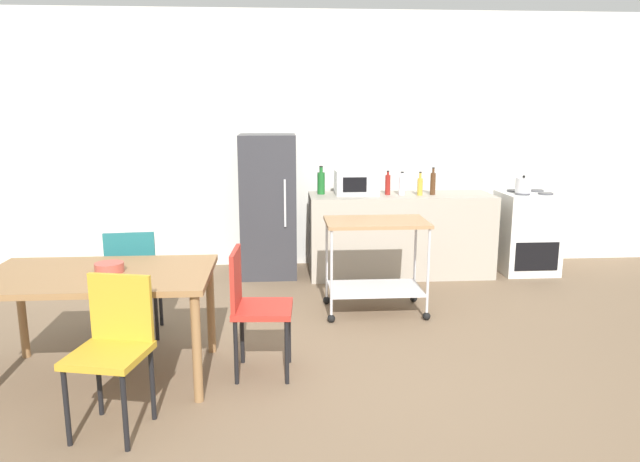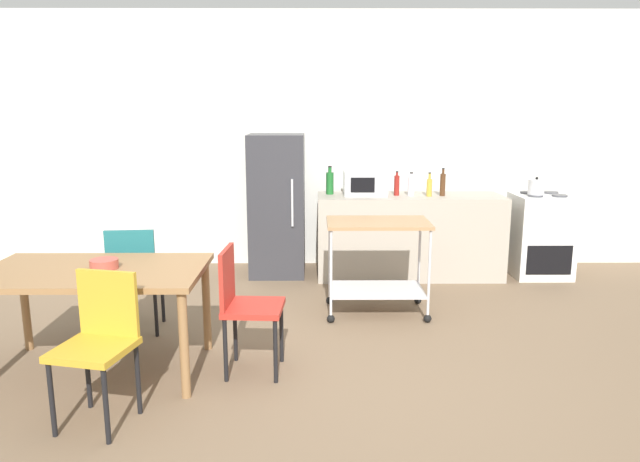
{
  "view_description": "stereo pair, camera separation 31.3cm",
  "coord_description": "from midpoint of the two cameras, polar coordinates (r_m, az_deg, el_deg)",
  "views": [
    {
      "loc": [
        -0.43,
        -3.7,
        1.83
      ],
      "look_at": [
        -0.09,
        1.2,
        0.8
      ],
      "focal_mm": 33.11,
      "sensor_mm": 36.0,
      "label": 1
    },
    {
      "loc": [
        -0.12,
        -3.71,
        1.83
      ],
      "look_at": [
        -0.09,
        1.2,
        0.8
      ],
      "focal_mm": 33.11,
      "sensor_mm": 36.0,
      "label": 2
    }
  ],
  "objects": [
    {
      "name": "stove_oven",
      "position": [
        6.98,
        18.15,
        -0.13
      ],
      "size": [
        0.6,
        0.61,
        0.92
      ],
      "color": "white",
      "rests_on": "ground_plane"
    },
    {
      "name": "bottle_soda",
      "position": [
        6.44,
        5.18,
        4.51
      ],
      "size": [
        0.06,
        0.06,
        0.26
      ],
      "color": "maroon",
      "rests_on": "kitchen_counter"
    },
    {
      "name": "fruit_bowl",
      "position": [
        4.24,
        -21.71,
        -3.31
      ],
      "size": [
        0.19,
        0.19,
        0.06
      ],
      "primitive_type": "cylinder",
      "color": "#B24C3F",
      "rests_on": "dining_table"
    },
    {
      "name": "ground_plane",
      "position": [
        4.14,
        0.2,
        -14.38
      ],
      "size": [
        12.0,
        12.0,
        0.0
      ],
      "primitive_type": "plane",
      "color": "brown"
    },
    {
      "name": "chair_mustard",
      "position": [
        3.66,
        -21.73,
        -10.02
      ],
      "size": [
        0.48,
        0.48,
        0.89
      ],
      "rotation": [
        0.0,
        0.0,
        -0.23
      ],
      "color": "gold",
      "rests_on": "ground_plane"
    },
    {
      "name": "bottle_vinegar",
      "position": [
        6.49,
        9.5,
        4.58
      ],
      "size": [
        0.06,
        0.06,
        0.3
      ],
      "color": "#4C2D19",
      "rests_on": "kitchen_counter"
    },
    {
      "name": "bottle_olive_oil",
      "position": [
        6.44,
        6.55,
        4.43
      ],
      "size": [
        0.07,
        0.07,
        0.25
      ],
      "color": "silver",
      "rests_on": "kitchen_counter"
    },
    {
      "name": "kitchen_counter",
      "position": [
        6.56,
        6.39,
        -0.38
      ],
      "size": [
        2.0,
        0.64,
        0.9
      ],
      "primitive_type": "cube",
      "color": "#A89E8E",
      "rests_on": "ground_plane"
    },
    {
      "name": "microwave",
      "position": [
        6.43,
        2.14,
        4.69
      ],
      "size": [
        0.46,
        0.35,
        0.26
      ],
      "color": "silver",
      "rests_on": "kitchen_counter"
    },
    {
      "name": "chair_red",
      "position": [
        4.12,
        -8.66,
        -6.86
      ],
      "size": [
        0.42,
        0.42,
        0.89
      ],
      "rotation": [
        0.0,
        0.0,
        1.51
      ],
      "color": "#B72D23",
      "rests_on": "ground_plane"
    },
    {
      "name": "kettle",
      "position": [
        6.76,
        17.82,
        4.23
      ],
      "size": [
        0.24,
        0.17,
        0.19
      ],
      "color": "silver",
      "rests_on": "stove_oven"
    },
    {
      "name": "back_wall",
      "position": [
        6.92,
        -1.76,
        8.69
      ],
      "size": [
        8.4,
        0.12,
        2.9
      ],
      "primitive_type": "cube",
      "color": "silver",
      "rests_on": "ground_plane"
    },
    {
      "name": "chair_teal",
      "position": [
        4.99,
        -19.31,
        -4.09
      ],
      "size": [
        0.44,
        0.44,
        0.89
      ],
      "rotation": [
        0.0,
        0.0,
        3.23
      ],
      "color": "#1E666B",
      "rests_on": "ground_plane"
    },
    {
      "name": "dining_table",
      "position": [
        4.29,
        -22.61,
        -4.79
      ],
      "size": [
        1.5,
        0.9,
        0.75
      ],
      "color": "olive",
      "rests_on": "ground_plane"
    },
    {
      "name": "refrigerator",
      "position": [
        6.5,
        -6.4,
        2.42
      ],
      "size": [
        0.6,
        0.63,
        1.55
      ],
      "color": "#333338",
      "rests_on": "ground_plane"
    },
    {
      "name": "bottle_sparkling_water",
      "position": [
        6.46,
        -1.29,
        4.71
      ],
      "size": [
        0.08,
        0.08,
        0.31
      ],
      "color": "#1E6628",
      "rests_on": "kitchen_counter"
    },
    {
      "name": "kitchen_cart",
      "position": [
        5.29,
        3.72,
        -1.93
      ],
      "size": [
        0.91,
        0.57,
        0.85
      ],
      "color": "#A37A51",
      "rests_on": "ground_plane"
    },
    {
      "name": "bottle_sesame_oil",
      "position": [
        6.43,
        8.27,
        4.32
      ],
      "size": [
        0.06,
        0.06,
        0.26
      ],
      "color": "gold",
      "rests_on": "kitchen_counter"
    }
  ]
}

